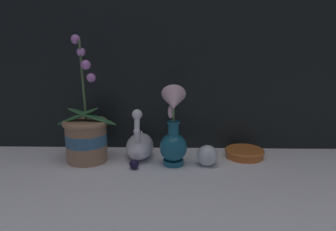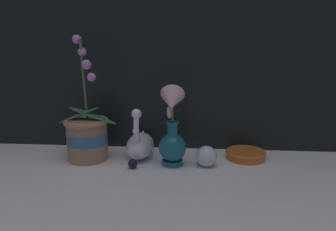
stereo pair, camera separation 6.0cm
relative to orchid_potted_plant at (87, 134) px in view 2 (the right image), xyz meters
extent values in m
plane|color=white|center=(0.28, -0.09, -0.09)|extent=(2.80, 2.80, 0.00)
cylinder|color=#9E7556|center=(0.00, 0.00, -0.02)|extent=(0.14, 0.14, 0.14)
cylinder|color=#386689|center=(0.00, 0.00, -0.01)|extent=(0.14, 0.14, 0.04)
torus|color=#9E7556|center=(0.00, 0.00, 0.04)|extent=(0.15, 0.15, 0.02)
cylinder|color=#4C6B3D|center=(0.00, 0.00, 0.19)|extent=(0.01, 0.03, 0.27)
ellipsoid|color=#2D6038|center=(0.02, 0.00, 0.07)|extent=(0.18, 0.06, 0.06)
ellipsoid|color=#2D6038|center=(-0.02, 0.00, 0.07)|extent=(0.15, 0.05, 0.07)
sphere|color=#C67AD1|center=(-0.02, 0.00, 0.32)|extent=(0.03, 0.03, 0.03)
sphere|color=#C67AD1|center=(0.00, 0.00, 0.28)|extent=(0.03, 0.03, 0.03)
sphere|color=#C67AD1|center=(0.02, -0.01, 0.24)|extent=(0.03, 0.03, 0.03)
sphere|color=#C67AD1|center=(0.03, -0.02, 0.20)|extent=(0.03, 0.03, 0.03)
ellipsoid|color=white|center=(0.18, 0.03, -0.05)|extent=(0.10, 0.17, 0.08)
cone|color=white|center=(0.18, 0.10, -0.04)|extent=(0.05, 0.06, 0.06)
cylinder|color=white|center=(0.18, -0.03, 0.00)|extent=(0.02, 0.05, 0.06)
sphere|color=white|center=(0.18, -0.04, 0.03)|extent=(0.02, 0.02, 0.02)
cylinder|color=white|center=(0.18, -0.04, 0.06)|extent=(0.02, 0.03, 0.06)
sphere|color=white|center=(0.18, -0.03, 0.08)|extent=(0.03, 0.03, 0.03)
cylinder|color=#195B75|center=(0.30, -0.03, -0.08)|extent=(0.07, 0.07, 0.02)
ellipsoid|color=#195B75|center=(0.30, -0.03, -0.03)|extent=(0.09, 0.09, 0.10)
cylinder|color=#195B75|center=(0.30, -0.03, 0.03)|extent=(0.03, 0.03, 0.04)
torus|color=#195B75|center=(0.30, -0.03, 0.06)|extent=(0.04, 0.04, 0.01)
cylinder|color=#567A47|center=(0.30, -0.04, 0.08)|extent=(0.01, 0.03, 0.06)
cone|color=beige|center=(0.30, -0.07, 0.13)|extent=(0.08, 0.10, 0.10)
ellipsoid|color=beige|center=(0.29, -0.04, 0.09)|extent=(0.02, 0.02, 0.04)
sphere|color=silver|center=(0.41, -0.04, -0.06)|extent=(0.07, 0.07, 0.07)
cylinder|color=#C66628|center=(0.55, 0.05, -0.08)|extent=(0.13, 0.13, 0.03)
torus|color=#C66628|center=(0.55, 0.05, -0.07)|extent=(0.14, 0.14, 0.01)
sphere|color=#191433|center=(0.17, -0.07, -0.07)|extent=(0.03, 0.03, 0.03)
camera|label=1|loc=(0.30, -1.07, 0.33)|focal=35.00mm
camera|label=2|loc=(0.36, -1.06, 0.33)|focal=35.00mm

